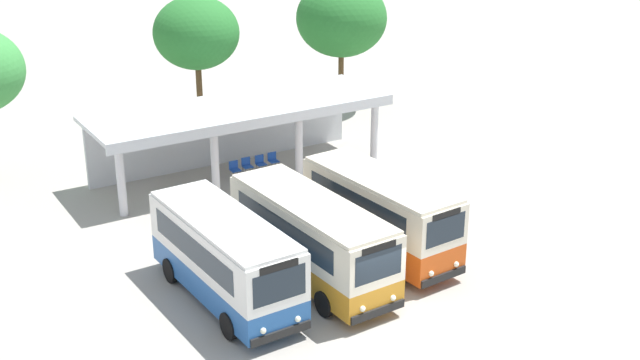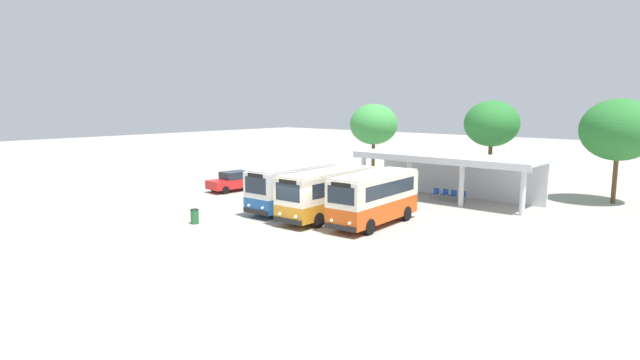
{
  "view_description": "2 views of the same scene",
  "coord_description": "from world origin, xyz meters",
  "px_view_note": "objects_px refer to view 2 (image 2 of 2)",
  "views": [
    {
      "loc": [
        -14.08,
        -18.59,
        14.3
      ],
      "look_at": [
        1.31,
        6.65,
        2.58
      ],
      "focal_mm": 46.85,
      "sensor_mm": 36.0,
      "label": 1
    },
    {
      "loc": [
        20.04,
        -20.1,
        7.22
      ],
      "look_at": [
        -2.68,
        5.77,
        2.06
      ],
      "focal_mm": 28.85,
      "sensor_mm": 36.0,
      "label": 2
    }
  ],
  "objects_px": {
    "city_bus_middle_cream": "(374,196)",
    "litter_bin_apron": "(195,216)",
    "city_bus_second_in_row": "(328,192)",
    "waiting_chair_fourth_seat": "(462,196)",
    "city_bus_nearest_orange": "(294,186)",
    "parked_car_flank": "(233,181)",
    "waiting_chair_end_by_column": "(436,193)",
    "waiting_chair_second_from_end": "(445,193)",
    "waiting_chair_middle_seat": "(453,195)"
  },
  "relations": [
    {
      "from": "city_bus_nearest_orange",
      "to": "waiting_chair_end_by_column",
      "type": "height_order",
      "value": "city_bus_nearest_orange"
    },
    {
      "from": "city_bus_second_in_row",
      "to": "waiting_chair_end_by_column",
      "type": "bearing_deg",
      "value": 79.24
    },
    {
      "from": "waiting_chair_fourth_seat",
      "to": "city_bus_nearest_orange",
      "type": "bearing_deg",
      "value": -125.65
    },
    {
      "from": "city_bus_nearest_orange",
      "to": "waiting_chair_middle_seat",
      "type": "height_order",
      "value": "city_bus_nearest_orange"
    },
    {
      "from": "city_bus_second_in_row",
      "to": "waiting_chair_fourth_seat",
      "type": "height_order",
      "value": "city_bus_second_in_row"
    },
    {
      "from": "waiting_chair_end_by_column",
      "to": "waiting_chair_second_from_end",
      "type": "height_order",
      "value": "same"
    },
    {
      "from": "city_bus_second_in_row",
      "to": "waiting_chair_fourth_seat",
      "type": "xyz_separation_m",
      "value": [
        4.04,
        10.37,
        -1.17
      ]
    },
    {
      "from": "city_bus_nearest_orange",
      "to": "waiting_chair_fourth_seat",
      "type": "bearing_deg",
      "value": 54.35
    },
    {
      "from": "waiting_chair_second_from_end",
      "to": "waiting_chair_fourth_seat",
      "type": "relative_size",
      "value": 1.0
    },
    {
      "from": "city_bus_middle_cream",
      "to": "city_bus_second_in_row",
      "type": "bearing_deg",
      "value": -172.71
    },
    {
      "from": "city_bus_nearest_orange",
      "to": "waiting_chair_fourth_seat",
      "type": "relative_size",
      "value": 8.53
    },
    {
      "from": "city_bus_nearest_orange",
      "to": "city_bus_second_in_row",
      "type": "relative_size",
      "value": 0.93
    },
    {
      "from": "parked_car_flank",
      "to": "litter_bin_apron",
      "type": "bearing_deg",
      "value": -50.6
    },
    {
      "from": "city_bus_nearest_orange",
      "to": "city_bus_middle_cream",
      "type": "bearing_deg",
      "value": 1.61
    },
    {
      "from": "city_bus_nearest_orange",
      "to": "parked_car_flank",
      "type": "relative_size",
      "value": 1.7
    },
    {
      "from": "city_bus_nearest_orange",
      "to": "city_bus_middle_cream",
      "type": "xyz_separation_m",
      "value": [
        6.46,
        0.18,
        0.04
      ]
    },
    {
      "from": "city_bus_nearest_orange",
      "to": "parked_car_flank",
      "type": "height_order",
      "value": "city_bus_nearest_orange"
    },
    {
      "from": "city_bus_middle_cream",
      "to": "litter_bin_apron",
      "type": "height_order",
      "value": "city_bus_middle_cream"
    },
    {
      "from": "city_bus_second_in_row",
      "to": "parked_car_flank",
      "type": "xyz_separation_m",
      "value": [
        -12.52,
        2.58,
        -0.86
      ]
    },
    {
      "from": "waiting_chair_middle_seat",
      "to": "waiting_chair_second_from_end",
      "type": "bearing_deg",
      "value": 177.05
    },
    {
      "from": "parked_car_flank",
      "to": "waiting_chair_second_from_end",
      "type": "distance_m",
      "value": 17.05
    },
    {
      "from": "waiting_chair_end_by_column",
      "to": "waiting_chair_middle_seat",
      "type": "xyz_separation_m",
      "value": [
        1.39,
        0.08,
        0.0
      ]
    },
    {
      "from": "city_bus_nearest_orange",
      "to": "parked_car_flank",
      "type": "distance_m",
      "value": 9.62
    },
    {
      "from": "city_bus_middle_cream",
      "to": "waiting_chair_fourth_seat",
      "type": "distance_m",
      "value": 10.06
    },
    {
      "from": "parked_car_flank",
      "to": "waiting_chair_fourth_seat",
      "type": "xyz_separation_m",
      "value": [
        16.56,
        7.78,
        -0.3
      ]
    },
    {
      "from": "parked_car_flank",
      "to": "litter_bin_apron",
      "type": "relative_size",
      "value": 4.81
    },
    {
      "from": "city_bus_nearest_orange",
      "to": "city_bus_middle_cream",
      "type": "height_order",
      "value": "city_bus_middle_cream"
    },
    {
      "from": "city_bus_middle_cream",
      "to": "waiting_chair_middle_seat",
      "type": "xyz_separation_m",
      "value": [
        0.11,
        9.92,
        -1.21
      ]
    },
    {
      "from": "city_bus_middle_cream",
      "to": "parked_car_flank",
      "type": "relative_size",
      "value": 1.67
    },
    {
      "from": "city_bus_nearest_orange",
      "to": "city_bus_middle_cream",
      "type": "relative_size",
      "value": 1.02
    },
    {
      "from": "waiting_chair_second_from_end",
      "to": "waiting_chair_middle_seat",
      "type": "relative_size",
      "value": 1.0
    },
    {
      "from": "city_bus_nearest_orange",
      "to": "waiting_chair_second_from_end",
      "type": "bearing_deg",
      "value": 59.9
    },
    {
      "from": "waiting_chair_end_by_column",
      "to": "litter_bin_apron",
      "type": "xyz_separation_m",
      "value": [
        -7.03,
        -16.73,
        -0.07
      ]
    },
    {
      "from": "parked_car_flank",
      "to": "waiting_chair_end_by_column",
      "type": "xyz_separation_m",
      "value": [
        14.47,
        7.67,
        -0.3
      ]
    },
    {
      "from": "city_bus_middle_cream",
      "to": "waiting_chair_fourth_seat",
      "type": "relative_size",
      "value": 8.4
    },
    {
      "from": "city_bus_nearest_orange",
      "to": "waiting_chair_middle_seat",
      "type": "xyz_separation_m",
      "value": [
        6.57,
        10.1,
        -1.17
      ]
    },
    {
      "from": "city_bus_nearest_orange",
      "to": "city_bus_second_in_row",
      "type": "distance_m",
      "value": 3.24
    },
    {
      "from": "waiting_chair_middle_seat",
      "to": "waiting_chair_fourth_seat",
      "type": "bearing_deg",
      "value": 3.1
    },
    {
      "from": "city_bus_second_in_row",
      "to": "waiting_chair_middle_seat",
      "type": "bearing_deg",
      "value": 72.07
    },
    {
      "from": "waiting_chair_second_from_end",
      "to": "waiting_chair_fourth_seat",
      "type": "xyz_separation_m",
      "value": [
        1.39,
        0.0,
        0.0
      ]
    },
    {
      "from": "waiting_chair_fourth_seat",
      "to": "waiting_chair_middle_seat",
      "type": "bearing_deg",
      "value": -176.9
    },
    {
      "from": "waiting_chair_fourth_seat",
      "to": "litter_bin_apron",
      "type": "bearing_deg",
      "value": -118.43
    },
    {
      "from": "waiting_chair_end_by_column",
      "to": "waiting_chair_middle_seat",
      "type": "distance_m",
      "value": 1.4
    },
    {
      "from": "city_bus_middle_cream",
      "to": "waiting_chair_fourth_seat",
      "type": "bearing_deg",
      "value": 85.36
    },
    {
      "from": "city_bus_nearest_orange",
      "to": "waiting_chair_second_from_end",
      "type": "distance_m",
      "value": 11.77
    },
    {
      "from": "city_bus_second_in_row",
      "to": "waiting_chair_second_from_end",
      "type": "relative_size",
      "value": 9.12
    },
    {
      "from": "city_bus_middle_cream",
      "to": "waiting_chair_second_from_end",
      "type": "relative_size",
      "value": 8.4
    },
    {
      "from": "parked_car_flank",
      "to": "waiting_chair_fourth_seat",
      "type": "height_order",
      "value": "parked_car_flank"
    },
    {
      "from": "city_bus_second_in_row",
      "to": "waiting_chair_fourth_seat",
      "type": "bearing_deg",
      "value": 68.72
    },
    {
      "from": "city_bus_middle_cream",
      "to": "parked_car_flank",
      "type": "bearing_deg",
      "value": 172.16
    }
  ]
}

